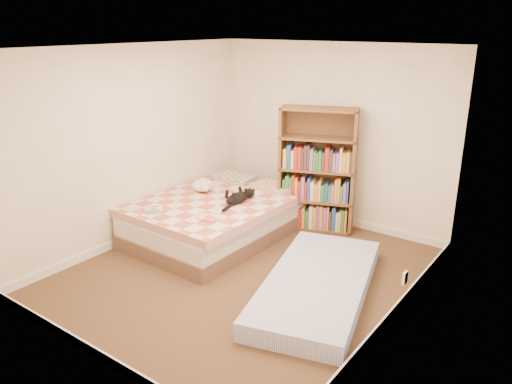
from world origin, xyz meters
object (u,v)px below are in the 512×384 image
Objects in this scene: bookshelf at (317,187)px; black_cat at (239,197)px; floor_mattress at (317,285)px; bed at (218,217)px; white_dog at (203,185)px.

black_cat is at bearing -143.61° from bookshelf.
floor_mattress is at bearing -12.27° from black_cat.
floor_mattress is at bearing -80.98° from bookshelf.
bed is at bearing -157.76° from black_cat.
black_cat reaches higher than floor_mattress.
bed reaches higher than floor_mattress.
bookshelf is 4.41× the size of white_dog.
bookshelf reaches higher than black_cat.
floor_mattress is at bearing -29.22° from white_dog.
black_cat is (-1.52, 0.61, 0.50)m from floor_mattress.
bed is 1.32× the size of bookshelf.
bookshelf reaches higher than floor_mattress.
bed is at bearing -153.06° from bookshelf.
white_dog is (-2.20, 0.67, 0.51)m from floor_mattress.
bed is at bearing -31.48° from white_dog.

